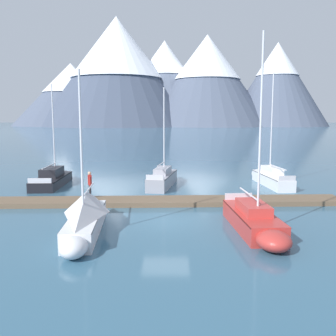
% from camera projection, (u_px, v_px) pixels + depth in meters
% --- Properties ---
extents(ground_plane, '(700.00, 700.00, 0.00)m').
position_uv_depth(ground_plane, '(166.00, 221.00, 19.58)').
color(ground_plane, '#335B75').
extents(mountain_west_summit, '(72.72, 72.72, 38.59)m').
position_uv_depth(mountain_west_summit, '(71.00, 93.00, 233.47)').
color(mountain_west_summit, '#4C566B').
rests_on(mountain_west_summit, ground).
extents(mountain_central_massif, '(94.70, 94.70, 64.84)m').
position_uv_depth(mountain_central_massif, '(117.00, 68.00, 224.24)').
color(mountain_central_massif, '#424C60').
rests_on(mountain_central_massif, ground).
extents(mountain_shoulder_ridge, '(73.40, 73.40, 52.81)m').
position_uv_depth(mountain_shoulder_ridge, '(165.00, 82.00, 235.14)').
color(mountain_shoulder_ridge, slate).
rests_on(mountain_shoulder_ridge, ground).
extents(mountain_east_summit, '(77.92, 77.92, 53.98)m').
position_uv_depth(mountain_east_summit, '(207.00, 78.00, 223.33)').
color(mountain_east_summit, '#4C566B').
rests_on(mountain_east_summit, ground).
extents(mountain_rear_spur, '(57.19, 57.19, 38.24)m').
position_uv_depth(mountain_rear_spur, '(227.00, 96.00, 254.84)').
color(mountain_rear_spur, slate).
rests_on(mountain_rear_spur, ground).
extents(mountain_north_horn, '(61.01, 61.01, 49.37)m').
position_uv_depth(mountain_north_horn, '(277.00, 83.00, 222.85)').
color(mountain_north_horn, '#4C566B').
rests_on(mountain_north_horn, ground).
extents(dock, '(22.30, 3.45, 0.30)m').
position_uv_depth(dock, '(167.00, 201.00, 23.52)').
color(dock, brown).
rests_on(dock, ground).
extents(sailboat_nearest_berth, '(2.17, 7.48, 8.05)m').
position_uv_depth(sailboat_nearest_berth, '(54.00, 178.00, 30.08)').
color(sailboat_nearest_berth, black).
rests_on(sailboat_nearest_berth, ground).
extents(sailboat_second_berth, '(1.98, 7.07, 7.50)m').
position_uv_depth(sailboat_second_berth, '(85.00, 214.00, 17.46)').
color(sailboat_second_berth, silver).
rests_on(sailboat_second_berth, ground).
extents(sailboat_mid_dock_port, '(2.43, 7.14, 7.74)m').
position_uv_depth(sailboat_mid_dock_port, '(164.00, 178.00, 29.81)').
color(sailboat_mid_dock_port, '#93939E').
rests_on(sailboat_mid_dock_port, ground).
extents(sailboat_mid_dock_starboard, '(2.19, 6.73, 9.17)m').
position_uv_depth(sailboat_mid_dock_starboard, '(255.00, 221.00, 17.59)').
color(sailboat_mid_dock_starboard, '#B2332D').
rests_on(sailboat_mid_dock_starboard, ground).
extents(sailboat_far_berth, '(2.05, 7.18, 8.89)m').
position_uv_depth(sailboat_far_berth, '(270.00, 177.00, 30.09)').
color(sailboat_far_berth, white).
rests_on(sailboat_far_berth, ground).
extents(person_on_dock, '(0.32, 0.57, 1.69)m').
position_uv_depth(person_on_dock, '(90.00, 183.00, 23.73)').
color(person_on_dock, '#232328').
rests_on(person_on_dock, dock).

